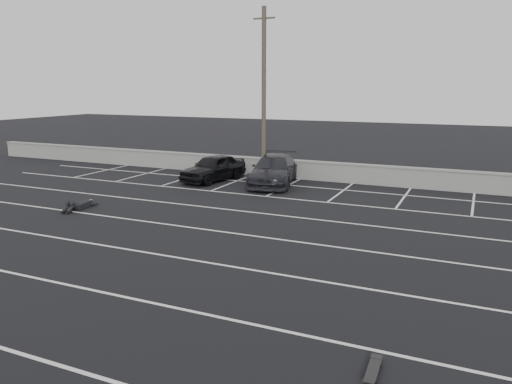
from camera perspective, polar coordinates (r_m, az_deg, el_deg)
The scene contains 8 objects.
ground at distance 15.02m, azimuth -5.51°, elevation -8.05°, with size 120.00×120.00×0.00m, color black.
seawall at distance 27.52m, azimuth 9.11°, elevation 2.30°, with size 50.00×0.45×1.06m.
stall_lines at distance 18.80m, azimuth 0.97°, elevation -3.81°, with size 36.00×20.05×0.01m.
car_left at distance 27.53m, azimuth -4.90°, elevation 2.79°, with size 1.72×4.26×1.45m, color black.
car_right at distance 26.48m, azimuth 2.04°, elevation 2.54°, with size 2.14×5.27×1.53m, color #232329.
utility_pole at distance 27.69m, azimuth 0.90°, elevation 11.11°, with size 1.23×0.25×9.25m.
person at distance 22.73m, azimuth -19.13°, elevation -1.07°, with size 1.24×2.53×0.49m, color black, non-canonical shape.
skateboard at distance 9.88m, azimuth 13.22°, elevation -19.20°, with size 0.25×0.82×0.10m.
Camera 1 is at (7.09, -12.19, 5.16)m, focal length 35.00 mm.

